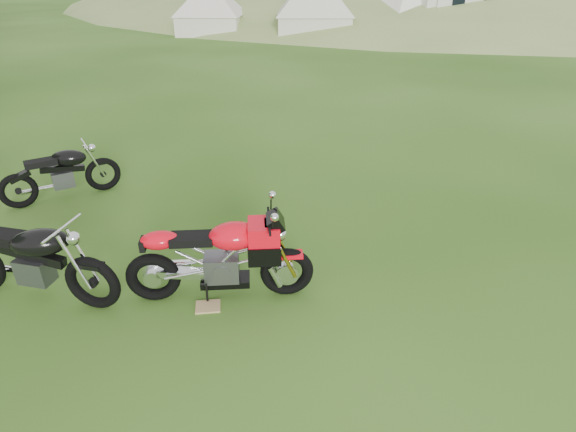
{
  "coord_description": "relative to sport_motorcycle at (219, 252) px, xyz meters",
  "views": [
    {
      "loc": [
        -0.78,
        -4.28,
        3.35
      ],
      "look_at": [
        -0.09,
        0.4,
        0.79
      ],
      "focal_mm": 30.0,
      "sensor_mm": 36.0,
      "label": 1
    }
  ],
  "objects": [
    {
      "name": "ground",
      "position": [
        0.88,
        -0.1,
        -0.58
      ],
      "size": [
        120.0,
        120.0,
        0.0
      ],
      "primitive_type": "plane",
      "color": "#224B10",
      "rests_on": "ground"
    },
    {
      "name": "sport_motorcycle",
      "position": [
        0.0,
        0.0,
        0.0
      ],
      "size": [
        1.97,
        0.63,
        1.16
      ],
      "primitive_type": null,
      "rotation": [
        0.0,
        0.0,
        -0.07
      ],
      "color": "red",
      "rests_on": "ground"
    },
    {
      "name": "plywood_board",
      "position": [
        -0.16,
        -0.18,
        -0.57
      ],
      "size": [
        0.27,
        0.22,
        0.02
      ],
      "primitive_type": "cube",
      "rotation": [
        0.0,
        0.0,
        -0.03
      ],
      "color": "tan",
      "rests_on": "ground"
    },
    {
      "name": "vintage_moto_a",
      "position": [
        -1.99,
        0.26,
        -0.06
      ],
      "size": [
        2.01,
        1.15,
        1.04
      ],
      "primitive_type": null,
      "rotation": [
        0.0,
        0.0,
        -0.38
      ],
      "color": "black",
      "rests_on": "ground"
    },
    {
      "name": "vintage_moto_d",
      "position": [
        -2.37,
        2.84,
        -0.13
      ],
      "size": [
        1.73,
        1.03,
        0.9
      ],
      "primitive_type": null,
      "rotation": [
        0.0,
        0.0,
        0.4
      ],
      "color": "black",
      "rests_on": "ground"
    },
    {
      "name": "tent_left",
      "position": [
        0.05,
        21.2,
        0.69
      ],
      "size": [
        3.48,
        3.48,
        2.55
      ],
      "primitive_type": null,
      "rotation": [
        0.0,
        0.0,
        -0.21
      ],
      "color": "silver",
      "rests_on": "ground"
    },
    {
      "name": "tent_mid",
      "position": [
        4.85,
        19.48,
        0.85
      ],
      "size": [
        3.77,
        3.77,
        2.85
      ],
      "primitive_type": null,
      "rotation": [
        0.0,
        0.0,
        -0.16
      ],
      "color": "beige",
      "rests_on": "ground"
    },
    {
      "name": "tent_right",
      "position": [
        9.48,
        19.84,
        0.82
      ],
      "size": [
        3.99,
        3.99,
        2.8
      ],
      "primitive_type": null,
      "rotation": [
        0.0,
        0.0,
        0.28
      ],
      "color": "silver",
      "rests_on": "ground"
    },
    {
      "name": "caravan",
      "position": [
        12.08,
        19.28,
        0.57
      ],
      "size": [
        5.15,
        2.75,
        2.31
      ],
      "primitive_type": null,
      "rotation": [
        0.0,
        0.0,
        0.12
      ],
      "color": "silver",
      "rests_on": "ground"
    }
  ]
}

